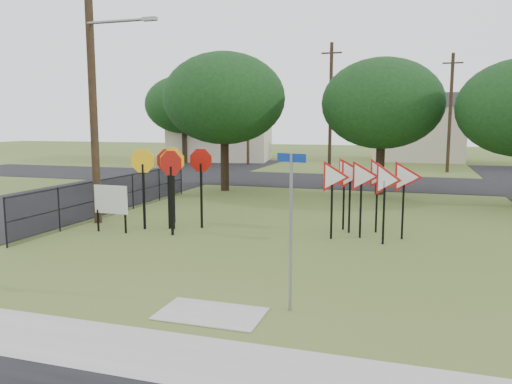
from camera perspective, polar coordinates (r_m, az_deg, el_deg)
ground at (r=11.94m, az=-0.71°, el=-9.72°), size 140.00×140.00×0.00m
sidewalk at (r=8.32m, az=-10.22°, el=-17.92°), size 30.00×1.60×0.02m
street_left at (r=26.22m, az=-19.13°, el=-0.40°), size 8.00×50.00×0.02m
street_far at (r=31.22m, az=10.81°, el=1.18°), size 60.00×8.00×0.02m
curb_pad at (r=9.81m, az=-5.21°, el=-13.69°), size 2.00×1.20×0.02m
street_name_sign at (r=9.50m, az=4.00°, el=-3.46°), size 0.60×0.24×3.05m
stop_sign_cluster at (r=17.14m, az=-9.62°, el=2.50°), size 2.62×2.13×2.76m
yield_sign_cluster at (r=16.14m, az=12.30°, el=1.44°), size 3.22×2.37×2.51m
info_board at (r=17.15m, az=-16.25°, el=-1.02°), size 1.26×0.08×1.57m
utility_pole_main at (r=18.78m, az=-18.10°, el=12.43°), size 3.55×0.33×10.00m
far_pole_a at (r=35.26m, az=8.51°, el=9.47°), size 1.40×0.24×9.00m
far_pole_b at (r=38.89m, az=21.31°, el=8.50°), size 1.40×0.24×8.50m
far_pole_c at (r=43.00m, az=-0.92°, el=9.27°), size 1.40×0.24×9.00m
fence_run at (r=20.57m, az=-15.56°, el=-0.26°), size 0.05×11.55×1.50m
house_left at (r=48.12m, az=-3.97°, el=7.99°), size 10.58×8.88×7.20m
house_mid at (r=50.81m, az=18.11°, el=7.05°), size 8.40×8.40×6.20m
tree_near_left at (r=26.61m, az=-3.66°, el=10.61°), size 6.40×6.40×7.27m
tree_near_mid at (r=25.87m, az=14.22°, el=9.76°), size 6.00×6.00×6.80m
tree_far_left at (r=45.27m, az=-8.26°, el=9.85°), size 6.80×6.80×7.73m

